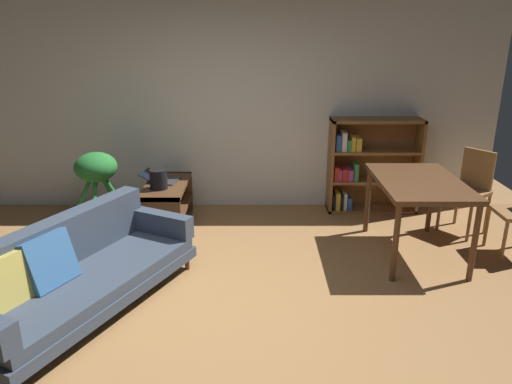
{
  "coord_description": "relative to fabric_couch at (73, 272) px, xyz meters",
  "views": [
    {
      "loc": [
        0.34,
        -3.42,
        2.26
      ],
      "look_at": [
        0.35,
        0.77,
        0.82
      ],
      "focal_mm": 33.85,
      "sensor_mm": 36.0,
      "label": 1
    }
  ],
  "objects": [
    {
      "name": "desk_speaker",
      "position": [
        0.41,
        1.62,
        0.29
      ],
      "size": [
        0.2,
        0.2,
        0.22
      ],
      "color": "black",
      "rests_on": "media_console"
    },
    {
      "name": "open_laptop",
      "position": [
        0.39,
        1.91,
        0.21
      ],
      "size": [
        0.48,
        0.39,
        0.11
      ],
      "color": "#333338",
      "rests_on": "media_console"
    },
    {
      "name": "ground_plane",
      "position": [
        1.17,
        -0.14,
        -0.34
      ],
      "size": [
        8.16,
        8.16,
        0.0
      ],
      "primitive_type": "plane",
      "color": "#9E7042"
    },
    {
      "name": "dining_chair_far",
      "position": [
        3.95,
        1.65,
        0.2
      ],
      "size": [
        0.57,
        0.57,
        0.95
      ],
      "color": "olive",
      "rests_on": "ground_plane"
    },
    {
      "name": "potted_floor_plant",
      "position": [
        -0.35,
        1.81,
        0.24
      ],
      "size": [
        0.58,
        0.63,
        0.9
      ],
      "color": "#9E9389",
      "rests_on": "ground_plane"
    },
    {
      "name": "media_console",
      "position": [
        0.45,
        1.78,
        -0.09
      ],
      "size": [
        0.47,
        1.02,
        0.53
      ],
      "color": "#56351E",
      "rests_on": "ground_plane"
    },
    {
      "name": "fabric_couch",
      "position": [
        0.0,
        0.0,
        0.0
      ],
      "size": [
        1.65,
        2.22,
        0.75
      ],
      "color": "#56351E",
      "rests_on": "ground_plane"
    },
    {
      "name": "back_wall_panel",
      "position": [
        1.17,
        2.56,
        1.01
      ],
      "size": [
        6.8,
        0.1,
        2.7
      ],
      "primitive_type": "cube",
      "color": "silver",
      "rests_on": "ground_plane"
    },
    {
      "name": "bookshelf",
      "position": [
        2.92,
        2.37,
        0.24
      ],
      "size": [
        1.13,
        0.34,
        1.2
      ],
      "color": "brown",
      "rests_on": "ground_plane"
    },
    {
      "name": "dining_table",
      "position": [
        3.15,
        1.05,
        0.38
      ],
      "size": [
        0.82,
        1.27,
        0.81
      ],
      "color": "#56351E",
      "rests_on": "ground_plane"
    }
  ]
}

